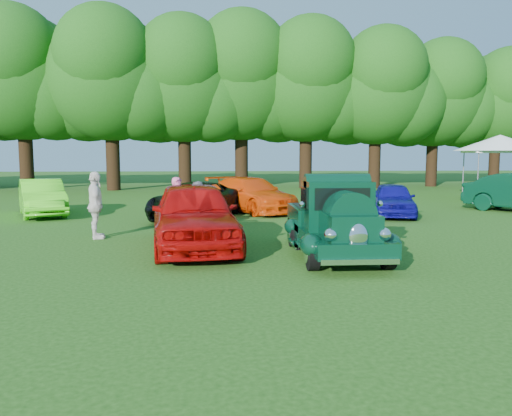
{
  "coord_description": "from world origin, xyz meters",
  "views": [
    {
      "loc": [
        -1.11,
        -11.13,
        2.38
      ],
      "look_at": [
        -0.28,
        0.72,
        1.1
      ],
      "focal_mm": 35.0,
      "sensor_mm": 36.0,
      "label": 1
    }
  ],
  "objects": [
    {
      "name": "hero_pickup",
      "position": [
        1.55,
        0.36,
        0.77
      ],
      "size": [
        2.11,
        4.53,
        1.77
      ],
      "color": "black",
      "rests_on": "ground"
    },
    {
      "name": "spectator_white",
      "position": [
        -4.64,
        3.11,
        0.95
      ],
      "size": [
        0.76,
        1.2,
        1.91
      ],
      "primitive_type": "imported",
      "rotation": [
        0.0,
        0.0,
        1.85
      ],
      "color": "silver",
      "rests_on": "ground"
    },
    {
      "name": "spectator_grey",
      "position": [
        -1.83,
        4.63,
        0.77
      ],
      "size": [
        0.9,
        0.95,
        1.54
      ],
      "primitive_type": "imported",
      "rotation": [
        0.0,
        0.0,
        -0.98
      ],
      "color": "gray",
      "rests_on": "ground"
    },
    {
      "name": "spectator_pink",
      "position": [
        -2.41,
        3.99,
        0.85
      ],
      "size": [
        0.74,
        0.71,
        1.7
      ],
      "primitive_type": "imported",
      "rotation": [
        0.0,
        0.0,
        0.7
      ],
      "color": "#DF5C91",
      "rests_on": "ground"
    },
    {
      "name": "canopy_tent",
      "position": [
        13.24,
        13.8,
        2.94
      ],
      "size": [
        5.38,
        5.38,
        3.38
      ],
      "rotation": [
        0.0,
        0.0,
        -0.22
      ],
      "color": "white",
      "rests_on": "ground"
    },
    {
      "name": "back_car_blue",
      "position": [
        5.52,
        7.62,
        0.64
      ],
      "size": [
        2.42,
        4.04,
        1.29
      ],
      "primitive_type": "imported",
      "rotation": [
        0.0,
        0.0,
        -0.25
      ],
      "color": "#0E0B7D",
      "rests_on": "ground"
    },
    {
      "name": "back_car_black",
      "position": [
        -2.07,
        7.42,
        0.67
      ],
      "size": [
        3.75,
        5.32,
        1.35
      ],
      "primitive_type": "imported",
      "rotation": [
        0.0,
        0.0,
        -0.35
      ],
      "color": "black",
      "rests_on": "ground"
    },
    {
      "name": "back_car_lime",
      "position": [
        -8.08,
        8.75,
        0.71
      ],
      "size": [
        3.1,
        4.54,
        1.42
      ],
      "primitive_type": "imported",
      "rotation": [
        0.0,
        0.0,
        0.41
      ],
      "color": "#4BDB1D",
      "rests_on": "ground"
    },
    {
      "name": "red_convertible",
      "position": [
        -1.8,
        1.41,
        0.86
      ],
      "size": [
        2.64,
        5.26,
        1.72
      ],
      "primitive_type": "imported",
      "rotation": [
        0.0,
        0.0,
        0.13
      ],
      "color": "#A10806",
      "rests_on": "ground"
    },
    {
      "name": "back_car_orange",
      "position": [
        0.13,
        9.51,
        0.71
      ],
      "size": [
        4.23,
        5.24,
        1.43
      ],
      "primitive_type": "imported",
      "rotation": [
        0.0,
        0.0,
        0.54
      ],
      "color": "#E24107",
      "rests_on": "ground"
    },
    {
      "name": "tree_line",
      "position": [
        0.65,
        23.95,
        7.0
      ],
      "size": [
        65.93,
        10.38,
        11.83
      ],
      "color": "black",
      "rests_on": "ground"
    },
    {
      "name": "ground",
      "position": [
        0.0,
        0.0,
        0.0
      ],
      "size": [
        120.0,
        120.0,
        0.0
      ],
      "primitive_type": "plane",
      "color": "#1B4710",
      "rests_on": "ground"
    }
  ]
}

